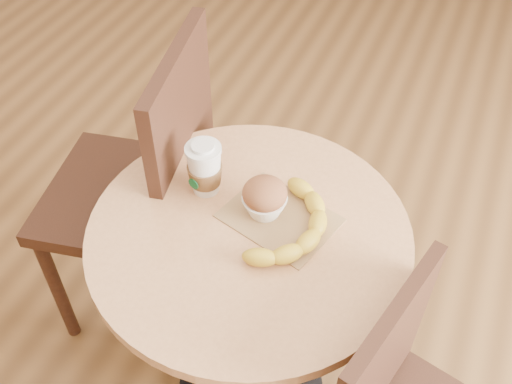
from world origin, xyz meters
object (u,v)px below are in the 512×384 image
at_px(coffee_cup, 205,170).
at_px(banana, 297,226).
at_px(muffin, 265,198).
at_px(cafe_table, 250,285).
at_px(chair_left, 145,187).

distance_m(coffee_cup, banana, 0.25).
xyz_separation_m(muffin, banana, (0.09, -0.03, -0.02)).
bearing_deg(cafe_table, coffee_cup, 151.84).
xyz_separation_m(chair_left, coffee_cup, (0.26, -0.11, 0.26)).
distance_m(chair_left, banana, 0.57).
bearing_deg(cafe_table, chair_left, 155.16).
bearing_deg(coffee_cup, muffin, 8.76).
xyz_separation_m(cafe_table, banana, (0.10, 0.03, 0.23)).
distance_m(muffin, banana, 0.09).
height_order(chair_left, coffee_cup, chair_left).
height_order(cafe_table, chair_left, chair_left).
relative_size(cafe_table, muffin, 7.33).
bearing_deg(chair_left, muffin, 62.57).
distance_m(cafe_table, coffee_cup, 0.32).
xyz_separation_m(coffee_cup, muffin, (0.15, -0.02, -0.01)).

